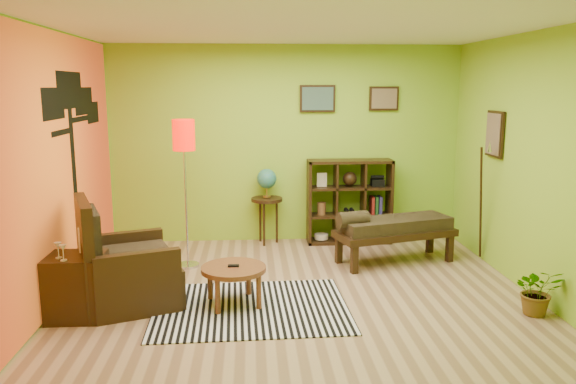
{
  "coord_description": "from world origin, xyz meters",
  "views": [
    {
      "loc": [
        -0.5,
        -5.75,
        2.22
      ],
      "look_at": [
        -0.09,
        0.44,
        1.05
      ],
      "focal_mm": 35.0,
      "sensor_mm": 36.0,
      "label": 1
    }
  ],
  "objects": [
    {
      "name": "ground",
      "position": [
        0.0,
        0.0,
        0.0
      ],
      "size": [
        5.0,
        5.0,
        0.0
      ],
      "primitive_type": "plane",
      "color": "tan",
      "rests_on": "ground"
    },
    {
      "name": "bench",
      "position": [
        1.28,
        1.04,
        0.46
      ],
      "size": [
        1.63,
        0.96,
        0.71
      ],
      "color": "black",
      "rests_on": "ground"
    },
    {
      "name": "side_cabinet",
      "position": [
        -2.2,
        -0.45,
        0.32
      ],
      "size": [
        0.53,
        0.48,
        0.94
      ],
      "color": "black",
      "rests_on": "ground"
    },
    {
      "name": "floor_lamp",
      "position": [
        -1.3,
        1.06,
        1.48
      ],
      "size": [
        0.28,
        0.28,
        1.83
      ],
      "color": "silver",
      "rests_on": "ground"
    },
    {
      "name": "armchair",
      "position": [
        -1.82,
        -0.15,
        0.34
      ],
      "size": [
        1.19,
        1.17,
        1.13
      ],
      "color": "black",
      "rests_on": "ground"
    },
    {
      "name": "zebra_rug",
      "position": [
        -0.52,
        -0.35,
        0.01
      ],
      "size": [
        2.01,
        1.55,
        0.01
      ],
      "primitive_type": "cube",
      "rotation": [
        0.0,
        0.0,
        0.03
      ],
      "color": "silver",
      "rests_on": "ground"
    },
    {
      "name": "room_shell",
      "position": [
        -0.09,
        0.01,
        1.8
      ],
      "size": [
        5.04,
        4.54,
        2.82
      ],
      "color": "#8CC12B",
      "rests_on": "ground"
    },
    {
      "name": "globe_table",
      "position": [
        -0.28,
        2.05,
        0.82
      ],
      "size": [
        0.44,
        0.44,
        1.08
      ],
      "color": "black",
      "rests_on": "ground"
    },
    {
      "name": "cube_shelf",
      "position": [
        0.91,
        2.03,
        0.6
      ],
      "size": [
        1.2,
        0.35,
        1.2
      ],
      "color": "black",
      "rests_on": "ground"
    },
    {
      "name": "potted_plant",
      "position": [
        2.3,
        -0.69,
        0.19
      ],
      "size": [
        0.53,
        0.57,
        0.38
      ],
      "primitive_type": "imported",
      "rotation": [
        0.0,
        0.0,
        -0.21
      ],
      "color": "#26661E",
      "rests_on": "ground"
    },
    {
      "name": "coffee_table",
      "position": [
        -0.69,
        -0.24,
        0.35
      ],
      "size": [
        0.67,
        0.67,
        0.43
      ],
      "color": "brown",
      "rests_on": "ground"
    }
  ]
}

